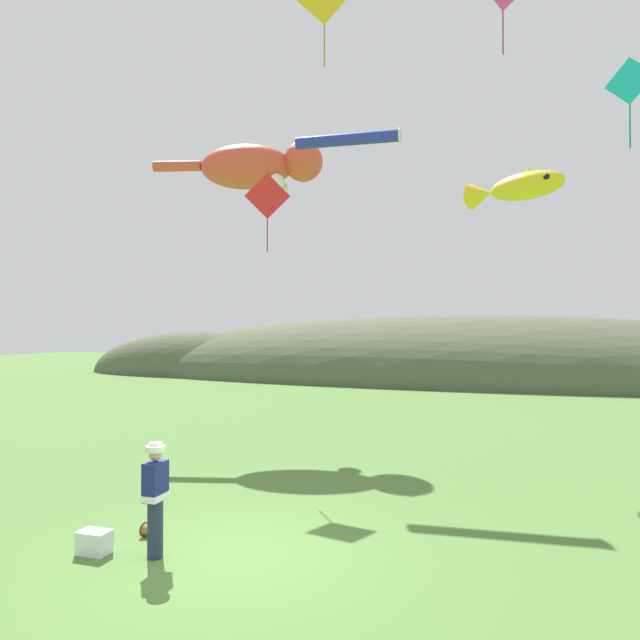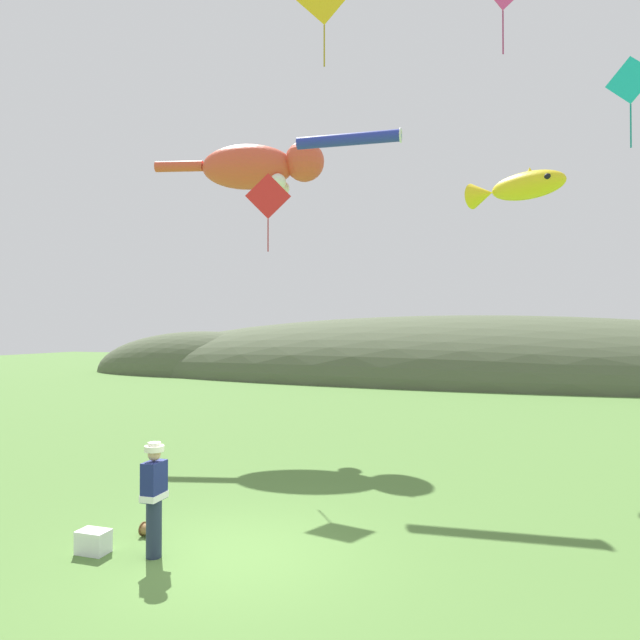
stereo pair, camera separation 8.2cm
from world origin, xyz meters
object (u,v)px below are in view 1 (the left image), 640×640
kite_spool (148,530)px  kite_giant_cat (259,167)px  kite_tube_streamer (348,139)px  kite_diamond_red (267,197)px  kite_diamond_teal (630,82)px  kite_fish_windsock (516,188)px  picnic_cooler (94,542)px  festival_attendant (155,496)px

kite_spool → kite_giant_cat: 14.35m
kite_tube_streamer → kite_diamond_red: (-1.69, -2.11, -2.05)m
kite_giant_cat → kite_diamond_teal: kite_giant_cat is taller
kite_fish_windsock → kite_giant_cat: bearing=165.6°
picnic_cooler → kite_tube_streamer: 12.86m
kite_spool → kite_fish_windsock: size_ratio=0.08×
picnic_cooler → kite_fish_windsock: 13.18m
picnic_cooler → kite_diamond_red: size_ratio=0.23×
festival_attendant → kite_diamond_red: bearing=100.3°
kite_tube_streamer → kite_diamond_red: kite_tube_streamer is taller
kite_fish_windsock → kite_diamond_teal: bearing=-55.7°
festival_attendant → kite_giant_cat: size_ratio=0.29×
picnic_cooler → kite_diamond_teal: (8.47, 5.81, 8.43)m
picnic_cooler → kite_diamond_teal: kite_diamond_teal is taller
kite_diamond_teal → kite_spool: bearing=-148.9°
kite_fish_windsock → kite_diamond_red: 6.81m
kite_fish_windsock → kite_tube_streamer: (-4.75, -0.09, 1.83)m
kite_spool → kite_fish_windsock: bearing=54.5°
kite_spool → kite_diamond_teal: (8.13, 4.91, 8.50)m
kite_fish_windsock → kite_spool: bearing=-125.5°
picnic_cooler → kite_diamond_teal: 13.29m
kite_tube_streamer → festival_attendant: bearing=-93.0°
kite_diamond_teal → kite_diamond_red: bearing=172.7°
festival_attendant → kite_tube_streamer: (0.46, 8.84, 8.27)m
picnic_cooler → kite_tube_streamer: kite_tube_streamer is taller
kite_spool → kite_tube_streamer: (1.12, 8.13, 9.10)m
festival_attendant → kite_tube_streamer: kite_tube_streamer is taller
festival_attendant → kite_tube_streamer: 12.11m
kite_giant_cat → kite_fish_windsock: bearing=-14.4°
kite_tube_streamer → kite_diamond_teal: size_ratio=1.70×
kite_fish_windsock → kite_tube_streamer: kite_tube_streamer is taller
festival_attendant → kite_fish_windsock: bearing=59.7°
kite_spool → kite_diamond_teal: size_ratio=0.12×
kite_tube_streamer → kite_spool: bearing=-97.8°
festival_attendant → kite_spool: (-0.66, 0.70, -0.84)m
kite_giant_cat → kite_fish_windsock: (8.88, -2.28, -2.02)m
picnic_cooler → kite_giant_cat: size_ratio=0.08×
festival_attendant → kite_giant_cat: bearing=108.1°
kite_giant_cat → kite_fish_windsock: size_ratio=2.16×
kite_fish_windsock → picnic_cooler: bearing=-124.2°
festival_attendant → picnic_cooler: festival_attendant is taller
kite_giant_cat → kite_diamond_red: 5.57m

